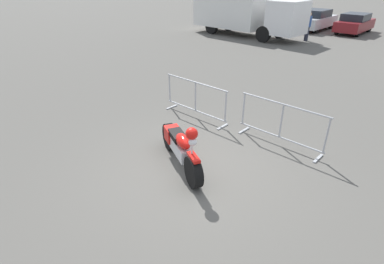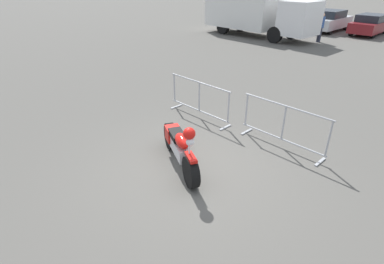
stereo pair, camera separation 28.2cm
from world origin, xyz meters
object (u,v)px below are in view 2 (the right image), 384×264
(motorcycle, at_px, (180,146))
(crowd_barrier_near, at_px, (199,99))
(parked_car_maroon, at_px, (370,24))
(parked_car_silver, at_px, (329,21))
(box_truck, at_px, (253,10))
(parked_car_green, at_px, (266,15))
(crowd_barrier_far, at_px, (283,126))
(pedestrian, at_px, (321,26))
(parked_car_red, at_px, (295,18))

(motorcycle, distance_m, crowd_barrier_near, 2.54)
(parked_car_maroon, bearing_deg, parked_car_silver, 99.61)
(box_truck, xyz_separation_m, parked_car_green, (-2.06, 5.64, -0.91))
(crowd_barrier_far, bearing_deg, parked_car_green, 119.93)
(motorcycle, xyz_separation_m, parked_car_silver, (-3.82, 20.05, 0.27))
(pedestrian, bearing_deg, motorcycle, -172.69)
(motorcycle, distance_m, crowd_barrier_far, 2.54)
(pedestrian, bearing_deg, parked_car_red, 36.10)
(parked_car_maroon, height_order, pedestrian, pedestrian)
(crowd_barrier_far, bearing_deg, parked_car_red, 113.53)
(motorcycle, bearing_deg, crowd_barrier_near, 150.88)
(parked_car_silver, height_order, parked_car_maroon, parked_car_silver)
(crowd_barrier_near, bearing_deg, crowd_barrier_far, 0.00)
(crowd_barrier_near, relative_size, parked_car_silver, 0.51)
(crowd_barrier_far, bearing_deg, motorcycle, -120.48)
(box_truck, relative_size, parked_car_silver, 1.80)
(box_truck, xyz_separation_m, parked_car_red, (0.60, 5.37, -0.91))
(crowd_barrier_near, height_order, crowd_barrier_far, same)
(crowd_barrier_near, xyz_separation_m, parked_car_silver, (-2.53, 17.86, 0.18))
(box_truck, xyz_separation_m, pedestrian, (4.27, 0.84, -0.72))
(crowd_barrier_far, height_order, parked_car_maroon, parked_car_maroon)
(parked_car_red, height_order, pedestrian, pedestrian)
(motorcycle, xyz_separation_m, parked_car_maroon, (-1.15, 20.30, 0.21))
(parked_car_green, bearing_deg, crowd_barrier_near, -152.22)
(box_truck, bearing_deg, parked_car_red, 90.20)
(parked_car_red, distance_m, pedestrian, 5.83)
(crowd_barrier_near, bearing_deg, parked_car_maroon, 89.57)
(crowd_barrier_far, xyz_separation_m, parked_car_green, (-10.44, 18.13, 0.17))
(parked_car_green, bearing_deg, parked_car_maroon, -85.84)
(parked_car_maroon, bearing_deg, crowd_barrier_far, -167.98)
(box_truck, bearing_deg, crowd_barrier_near, -58.51)
(box_truck, bearing_deg, crowd_barrier_far, -49.56)
(pedestrian, bearing_deg, parked_car_maroon, -22.12)
(pedestrian, bearing_deg, crowd_barrier_near, -176.45)
(parked_car_silver, xyz_separation_m, pedestrian, (1.01, -4.53, 0.18))
(motorcycle, xyz_separation_m, parked_car_red, (-6.49, 20.05, 0.25))
(crowd_barrier_far, distance_m, box_truck, 15.08)
(motorcycle, relative_size, pedestrian, 1.16)
(crowd_barrier_near, relative_size, box_truck, 0.28)
(parked_car_silver, distance_m, pedestrian, 4.65)
(parked_car_red, bearing_deg, parked_car_green, 88.39)
(parked_car_green, height_order, parked_car_silver, parked_car_silver)
(motorcycle, relative_size, box_truck, 0.25)
(box_truck, bearing_deg, parked_car_green, 116.69)
(crowd_barrier_near, relative_size, parked_car_maroon, 0.55)
(box_truck, distance_m, pedestrian, 4.41)
(crowd_barrier_far, relative_size, parked_car_green, 0.52)
(parked_car_maroon, distance_m, pedestrian, 5.06)
(parked_car_red, bearing_deg, parked_car_silver, -85.51)
(parked_car_maroon, bearing_deg, crowd_barrier_near, -176.09)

